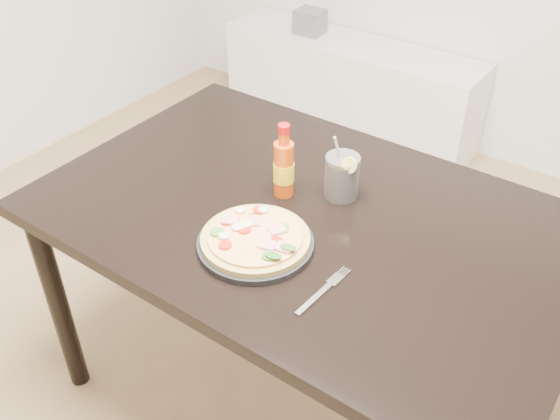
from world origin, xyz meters
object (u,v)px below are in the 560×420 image
Objects in this scene: plate at (256,244)px; hot_sauce_bottle at (284,168)px; fork at (325,289)px; media_console at (349,87)px; pizza at (255,237)px; dining_table at (306,237)px; cola_cup at (342,177)px.

hot_sauce_bottle is (-0.07, 0.22, 0.08)m from plate.
plate is 0.22m from fork.
plate is 0.24m from hot_sauce_bottle.
plate is 0.20× the size of media_console.
hot_sauce_bottle is at bearing 107.89° from pizza.
plate is at bearing -25.25° from pizza.
pizza is (-0.00, 0.00, 0.02)m from plate.
media_console is (-0.69, 1.59, -0.58)m from hot_sauce_bottle.
hot_sauce_bottle is (-0.10, 0.03, 0.17)m from dining_table.
pizza is 0.31m from cola_cup.
cola_cup is at bearing 75.12° from dining_table.
plate is at bearing -100.52° from cola_cup.
cola_cup is (0.06, 0.30, 0.05)m from plate.
dining_table is 1.85m from media_console.
dining_table is 6.64× the size of hot_sauce_bottle.
hot_sauce_bottle is 0.15× the size of media_console.
fork is (0.19, -0.22, 0.09)m from dining_table.
fork is (0.16, -0.34, -0.05)m from cola_cup.
hot_sauce_bottle is 0.39m from fork.
plate is at bearing -97.70° from dining_table.
dining_table is 1.00× the size of media_console.
dining_table is at bearing -18.98° from hot_sauce_bottle.
dining_table is 0.21m from plate.
cola_cup reaches higher than media_console.
cola_cup is 0.38m from fork.
hot_sauce_bottle is at bearing 143.28° from fork.
dining_table is 5.29× the size of pizza.
cola_cup reaches higher than fork.
plate is 0.31m from cola_cup.
cola_cup is (0.06, 0.30, 0.03)m from pizza.
pizza is 1.46× the size of cola_cup.
hot_sauce_bottle reaches higher than fork.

